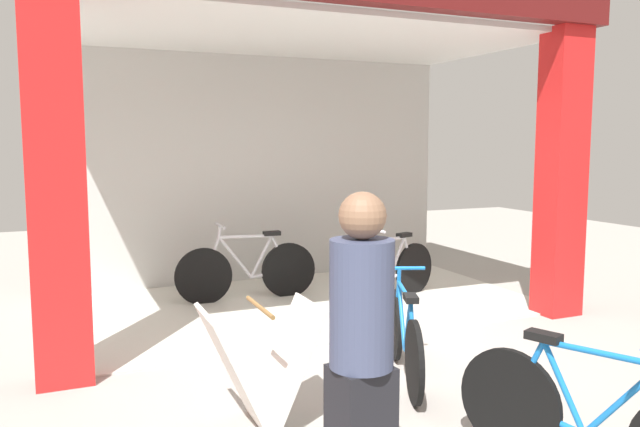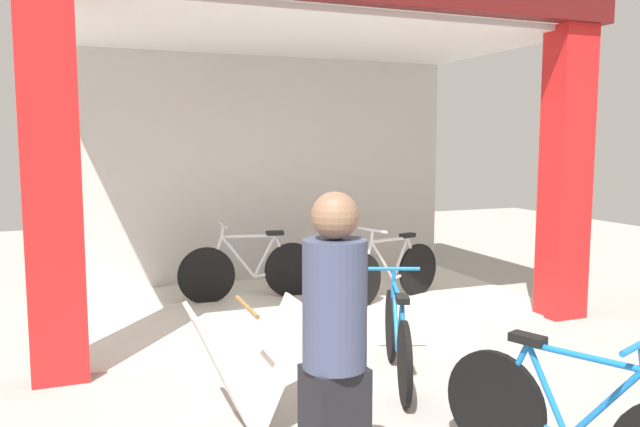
{
  "view_description": "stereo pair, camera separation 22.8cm",
  "coord_description": "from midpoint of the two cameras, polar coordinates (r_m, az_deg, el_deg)",
  "views": [
    {
      "loc": [
        -2.57,
        -5.19,
        1.89
      ],
      "look_at": [
        0.0,
        0.75,
        1.15
      ],
      "focal_mm": 35.26,
      "sensor_mm": 36.0,
      "label": 1
    },
    {
      "loc": [
        -2.36,
        -5.28,
        1.89
      ],
      "look_at": [
        0.0,
        0.75,
        1.15
      ],
      "focal_mm": 35.26,
      "sensor_mm": 36.0,
      "label": 2
    }
  ],
  "objects": [
    {
      "name": "bicycle_inside_0",
      "position": [
        7.55,
        -5.48,
        -5.08
      ],
      "size": [
        1.7,
        0.47,
        0.94
      ],
      "color": "black",
      "rests_on": "ground"
    },
    {
      "name": "bicycle_inside_1",
      "position": [
        7.51,
        7.28,
        -5.29
      ],
      "size": [
        1.56,
        0.6,
        0.9
      ],
      "color": "black",
      "rests_on": "ground"
    },
    {
      "name": "ground_plane",
      "position": [
        6.08,
        3.72,
        -11.59
      ],
      "size": [
        18.92,
        18.92,
        0.0
      ],
      "primitive_type": "plane",
      "color": "#9E9991",
      "rests_on": "ground"
    },
    {
      "name": "bicycle_parked_0",
      "position": [
        3.88,
        23.83,
        -17.21
      ],
      "size": [
        0.64,
        1.56,
        0.91
      ],
      "color": "black",
      "rests_on": "ground"
    },
    {
      "name": "shop_facade",
      "position": [
        7.18,
        -1.32,
        8.08
      ],
      "size": [
        5.66,
        3.3,
        3.92
      ],
      "color": "beige",
      "rests_on": "ground"
    },
    {
      "name": "sandwich_board_sign",
      "position": [
        4.28,
        -5.03,
        -13.63
      ],
      "size": [
        0.76,
        0.55,
        0.84
      ],
      "color": "silver",
      "rests_on": "ground"
    },
    {
      "name": "bicycle_parked_1",
      "position": [
        5.12,
        8.31,
        -11.14
      ],
      "size": [
        0.62,
        1.46,
        0.86
      ],
      "color": "black",
      "rests_on": "ground"
    },
    {
      "name": "pedestrian_1",
      "position": [
        3.05,
        3.53,
        -13.37
      ],
      "size": [
        0.34,
        0.34,
        1.66
      ],
      "color": "black",
      "rests_on": "ground"
    }
  ]
}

